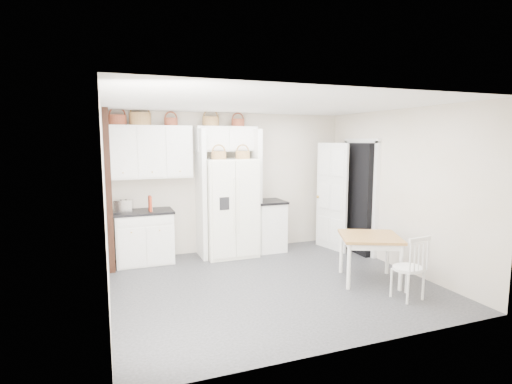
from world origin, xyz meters
name	(u,v)px	position (x,y,z in m)	size (l,w,h in m)	color
floor	(272,283)	(0.00, 0.00, 0.00)	(4.50, 4.50, 0.00)	#28282A
ceiling	(273,104)	(0.00, 0.00, 2.60)	(4.50, 4.50, 0.00)	white
wall_back	(231,182)	(0.00, 2.00, 1.30)	(4.50, 4.50, 0.00)	silver
wall_left	(106,205)	(-2.25, 0.00, 1.30)	(4.00, 4.00, 0.00)	silver
wall_right	(399,189)	(2.25, 0.00, 1.30)	(4.00, 4.00, 0.00)	silver
refrigerator	(230,207)	(-0.15, 1.64, 0.89)	(0.92, 0.74, 1.77)	white
base_cab_left	(144,238)	(-1.66, 1.70, 0.44)	(0.94, 0.59, 0.87)	white
base_cab_right	(268,226)	(0.64, 1.70, 0.46)	(0.52, 0.63, 0.92)	white
dining_table	(369,258)	(1.40, -0.42, 0.35)	(0.84, 0.84, 0.70)	#96592D
windsor_chair	(408,268)	(1.47, -1.16, 0.42)	(0.41, 0.37, 0.83)	white
counter_left	(143,212)	(-1.66, 1.70, 0.89)	(0.98, 0.63, 0.04)	black
counter_right	(269,202)	(0.64, 1.70, 0.94)	(0.56, 0.67, 0.04)	black
toaster	(124,206)	(-1.98, 1.68, 1.01)	(0.30, 0.17, 0.20)	silver
cookbook_red	(150,204)	(-1.56, 1.62, 1.04)	(0.04, 0.17, 0.26)	#A22C16
cookbook_cream	(151,204)	(-1.54, 1.62, 1.02)	(0.03, 0.15, 0.23)	beige
basket_upper_a	(117,120)	(-2.01, 1.83, 2.43)	(0.29, 0.29, 0.16)	brown
basket_upper_b	(140,119)	(-1.65, 1.83, 2.45)	(0.36, 0.36, 0.21)	brown
basket_upper_c	(171,122)	(-1.14, 1.83, 2.42)	(0.23, 0.23, 0.13)	brown
basket_bridge_a	(211,121)	(-0.43, 1.83, 2.43)	(0.30, 0.30, 0.17)	brown
basket_bridge_b	(238,123)	(0.08, 1.83, 2.42)	(0.24, 0.24, 0.14)	brown
basket_fridge_a	(219,155)	(-0.37, 1.54, 1.84)	(0.26, 0.26, 0.14)	brown
basket_fridge_b	(243,155)	(0.07, 1.54, 1.84)	(0.26, 0.26, 0.14)	brown
upper_cabinet	(150,152)	(-1.50, 1.83, 1.90)	(1.40, 0.34, 0.90)	white
bridge_cabinet	(226,139)	(-0.15, 1.83, 2.12)	(1.12, 0.34, 0.45)	white
fridge_panel_left	(201,194)	(-0.66, 1.70, 1.15)	(0.08, 0.60, 2.30)	white
fridge_panel_right	(255,191)	(0.36, 1.70, 1.15)	(0.08, 0.60, 2.30)	white
trim_post	(109,192)	(-2.20, 1.35, 1.30)	(0.09, 0.09, 2.60)	black
doorway_void	(358,198)	(2.16, 1.00, 1.02)	(0.18, 0.85, 2.05)	black
door_slab	(332,197)	(1.80, 1.33, 1.02)	(0.80, 0.04, 2.05)	white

